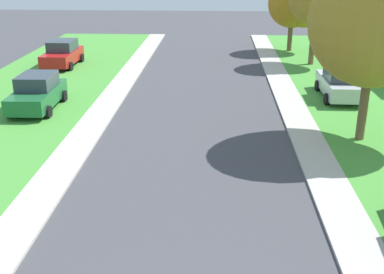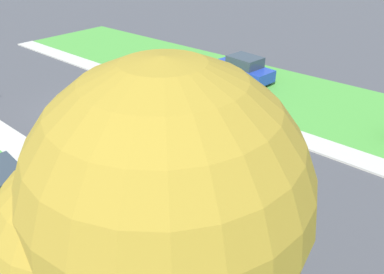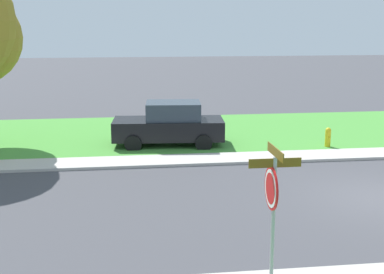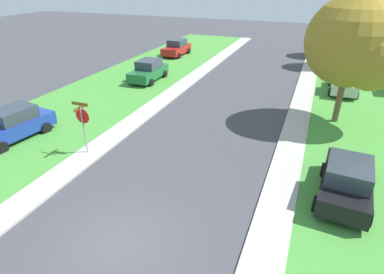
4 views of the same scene
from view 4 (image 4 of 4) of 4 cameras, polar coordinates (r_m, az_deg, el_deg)
ground_plane at (r=11.77m, az=-12.80°, el=-17.81°), size 120.00×120.00×0.00m
sidewalk_east at (r=20.35m, az=17.96°, el=2.02°), size 1.40×56.00×0.10m
lawn_east at (r=20.76m, az=30.86°, el=-0.18°), size 8.00×56.00×0.08m
sidewalk_west at (r=22.65m, az=-6.32°, el=5.74°), size 1.40×56.00×0.10m
lawn_west at (r=25.08m, az=-15.99°, el=6.94°), size 8.00×56.00×0.08m
stop_sign_far_corner at (r=16.45m, az=-18.79°, el=2.98°), size 0.92×0.92×2.77m
car_green_across_road at (r=27.98m, az=-7.71°, el=11.55°), size 2.11×4.34×1.76m
car_red_far_down_street at (r=37.05m, az=-2.75°, el=15.50°), size 2.07×4.32×1.76m
car_silver_driveway_right at (r=27.35m, az=25.37°, el=8.86°), size 2.07×4.32×1.76m
car_black_kerbside_mid at (r=14.20m, az=25.68°, el=-6.96°), size 2.31×4.44×1.76m
car_blue_behind_trees at (r=20.00m, az=-29.13°, el=1.97°), size 2.44×4.49×1.76m
tree_sidewalk_far at (r=20.30m, az=27.20°, el=14.20°), size 5.43×5.05×7.38m
tree_across_right at (r=34.61m, az=26.42°, el=18.08°), size 4.01×3.73×6.42m
tree_corner_large at (r=39.45m, az=24.59°, el=17.90°), size 3.95×3.67×5.51m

